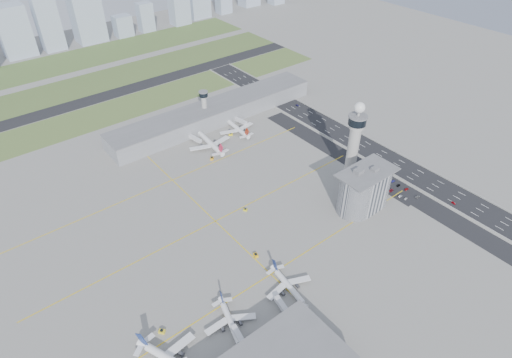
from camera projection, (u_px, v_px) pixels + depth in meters
ground at (287, 220)px, 297.58m from camera, size 1000.00×1000.00×0.00m
grass_strip_0 at (123, 108)px, 427.91m from camera, size 480.00×50.00×0.08m
grass_strip_1 at (94, 83)px, 474.65m from camera, size 480.00×60.00×0.08m
grass_strip_2 at (69, 61)px, 524.51m from camera, size 480.00×70.00×0.08m
runway at (108, 95)px, 450.96m from camera, size 480.00×22.00×0.10m
highway at (391, 161)px, 354.34m from camera, size 28.00×500.00×0.10m
barrier_left at (380, 167)px, 347.09m from camera, size 0.60×500.00×1.20m
barrier_right at (401, 155)px, 360.92m from camera, size 0.60×500.00×1.20m
landside_road at (381, 178)px, 335.77m from camera, size 18.00×260.00×0.08m
parking_lot at (392, 187)px, 327.29m from camera, size 20.00×44.00×0.10m
taxiway_line_h_0 at (271, 274)px, 259.12m from camera, size 260.00×0.60×0.01m
taxiway_line_h_1 at (215, 221)px, 296.52m from camera, size 260.00×0.60×0.01m
taxiway_line_h_2 at (172, 180)px, 333.91m from camera, size 260.00×0.60×0.01m
taxiway_line_v at (215, 221)px, 296.52m from camera, size 0.60×260.00×0.01m
control_tower at (355, 138)px, 316.87m from camera, size 14.00×14.00×64.50m
secondary_tower at (204, 104)px, 394.48m from camera, size 8.60×8.60×31.90m
admin_building at (364, 189)px, 300.26m from camera, size 42.00×24.00×33.50m
terminal_pier at (215, 112)px, 404.78m from camera, size 210.00×32.00×15.80m
airplane_near_a at (171, 358)px, 210.08m from camera, size 48.57×51.89×11.61m
airplane_near_b at (231, 321)px, 227.81m from camera, size 37.73×41.28×9.67m
airplane_near_c at (289, 284)px, 246.90m from camera, size 34.22×38.83×9.91m
airplane_far_a at (209, 140)px, 368.92m from camera, size 42.63×48.85×12.78m
airplane_far_b at (236, 125)px, 389.88m from camera, size 38.03×43.66×11.47m
jet_bridge_near_1 at (245, 349)px, 216.84m from camera, size 5.39×14.31×5.70m
jet_bridge_near_2 at (289, 318)px, 231.65m from camera, size 5.39×14.31×5.70m
jet_bridge_far_0 at (190, 137)px, 379.11m from camera, size 5.39×14.31×5.70m
jet_bridge_far_1 at (235, 120)px, 403.80m from camera, size 5.39×14.31×5.70m
tug_0 at (162, 331)px, 227.15m from camera, size 3.97×4.12×1.98m
tug_1 at (227, 314)px, 235.65m from camera, size 3.85×3.28×1.89m
tug_2 at (256, 255)px, 270.23m from camera, size 3.19×3.98×2.04m
tug_3 at (245, 210)px, 305.01m from camera, size 3.29×3.49×1.67m
tug_4 at (212, 158)px, 355.98m from camera, size 4.25×4.44×2.13m
tug_5 at (231, 134)px, 386.54m from camera, size 4.31×3.96×2.07m
car_lot_0 at (406, 198)px, 315.22m from camera, size 3.40×1.67×1.12m
car_lot_1 at (400, 196)px, 317.39m from camera, size 3.64×1.32×1.19m
car_lot_2 at (391, 190)px, 322.83m from camera, size 4.75×2.52×1.27m
car_lot_3 at (385, 187)px, 326.34m from camera, size 3.91×1.87×1.10m
car_lot_4 at (378, 183)px, 330.32m from camera, size 3.63×1.73×1.20m
car_lot_5 at (372, 180)px, 333.22m from camera, size 3.89×1.86×1.23m
car_lot_6 at (418, 197)px, 316.85m from camera, size 4.48×2.31×1.21m
car_lot_7 at (407, 189)px, 324.08m from camera, size 4.07×1.91×1.15m
car_lot_8 at (399, 185)px, 327.63m from camera, size 3.87×1.82×1.28m
car_lot_9 at (393, 181)px, 331.87m from camera, size 3.76×1.59×1.21m
car_lot_10 at (387, 178)px, 334.97m from camera, size 4.75×2.44×1.28m
car_lot_11 at (380, 175)px, 338.34m from camera, size 3.93×2.10×1.08m
car_hw_0 at (453, 203)px, 311.26m from camera, size 1.82×3.50×1.14m
car_hw_1 at (354, 141)px, 378.71m from camera, size 1.49×3.45×1.10m
car_hw_2 at (297, 105)px, 432.08m from camera, size 1.88×3.93×1.08m
car_hw_4 at (250, 88)px, 463.16m from camera, size 1.79×3.60×1.18m
skyline_bldg_7 at (14, 31)px, 521.96m from camera, size 35.76×28.61×61.22m
skyline_bldg_8 at (46, 17)px, 531.68m from camera, size 26.33×21.06×83.39m
skyline_bldg_9 at (87, 18)px, 563.14m from camera, size 36.96×29.57×62.11m
skyline_bldg_10 at (123, 26)px, 589.41m from camera, size 23.01×18.41×27.75m
skyline_bldg_11 at (145, 17)px, 603.09m from camera, size 20.22×16.18×38.97m
skyline_bldg_12 at (179, 8)px, 626.02m from camera, size 26.14×20.92×46.89m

